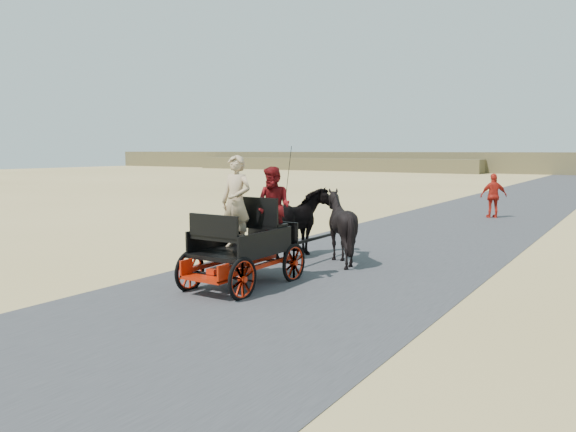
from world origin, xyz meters
The scene contains 9 objects.
ground centered at (0.00, 0.00, 0.00)m, with size 140.00×140.00×0.00m, color tan.
road centered at (0.00, 0.00, 0.01)m, with size 6.00×140.00×0.01m, color #38383A.
ridge_near centered at (-30.00, 58.00, 0.80)m, with size 40.00×4.00×1.60m, color brown.
carriage centered at (-0.91, 1.31, 0.36)m, with size 1.30×2.40×0.72m, color black, non-canonical shape.
horse_left centered at (-1.46, 4.31, 0.85)m, with size 0.91×2.01×1.70m, color black.
horse_right centered at (-0.36, 4.31, 0.85)m, with size 1.37×1.54×1.70m, color black.
driver_man centered at (-1.11, 1.36, 1.62)m, with size 0.66×0.43×1.80m, color tan.
passenger_woman centered at (-0.61, 1.91, 1.51)m, with size 0.77×0.60×1.58m, color #660C0F.
pedestrian centered at (0.62, 15.30, 0.86)m, with size 1.01×0.42×1.73m, color red.
Camera 1 is at (5.59, -7.24, 2.61)m, focal length 35.00 mm.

